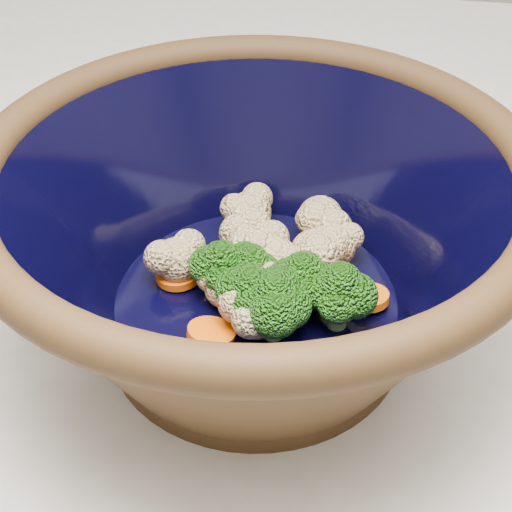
{
  "coord_description": "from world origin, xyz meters",
  "views": [
    {
      "loc": [
        -0.02,
        -0.46,
        1.27
      ],
      "look_at": [
        -0.08,
        -0.1,
        0.97
      ],
      "focal_mm": 50.0,
      "sensor_mm": 36.0,
      "label": 1
    }
  ],
  "objects": [
    {
      "name": "mixing_bowl",
      "position": [
        -0.08,
        -0.1,
        0.98
      ],
      "size": [
        0.41,
        0.41,
        0.15
      ],
      "rotation": [
        0.0,
        0.0,
        0.28
      ],
      "color": "black",
      "rests_on": "counter"
    },
    {
      "name": "vegetable_pile",
      "position": [
        -0.07,
        -0.09,
        0.96
      ],
      "size": [
        0.16,
        0.15,
        0.05
      ],
      "color": "#608442",
      "rests_on": "mixing_bowl"
    }
  ]
}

